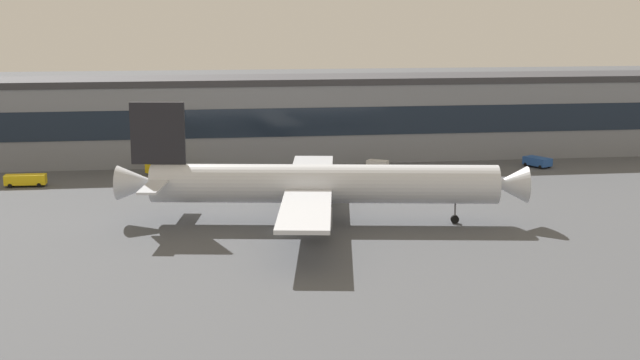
# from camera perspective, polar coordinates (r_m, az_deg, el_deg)

# --- Properties ---
(ground_plane) EXTENTS (600.00, 600.00, 0.00)m
(ground_plane) POSITION_cam_1_polar(r_m,az_deg,el_deg) (107.59, -2.25, -3.53)
(ground_plane) COLOR #4C4F54
(terminal_building) EXTENTS (171.86, 14.76, 15.56)m
(terminal_building) POSITION_cam_1_polar(r_m,az_deg,el_deg) (158.93, -4.23, 4.19)
(terminal_building) COLOR gray
(terminal_building) RESTS_ON ground_plane
(airliner) EXTENTS (54.18, 46.59, 16.04)m
(airliner) POSITION_cam_1_polar(r_m,az_deg,el_deg) (110.89, -0.19, -0.26)
(airliner) COLOR silver
(airliner) RESTS_ON ground_plane
(pushback_tractor) EXTENTS (4.57, 5.46, 1.75)m
(pushback_tractor) POSITION_cam_1_polar(r_m,az_deg,el_deg) (156.51, 14.50, 1.24)
(pushback_tractor) COLOR #2651A5
(pushback_tractor) RESTS_ON ground_plane
(belt_loader) EXTENTS (6.43, 2.17, 1.95)m
(belt_loader) POSITION_cam_1_polar(r_m,az_deg,el_deg) (142.71, -19.40, 0.03)
(belt_loader) COLOR yellow
(belt_loader) RESTS_ON ground_plane
(crew_van) EXTENTS (5.51, 4.82, 2.55)m
(crew_van) POSITION_cam_1_polar(r_m,az_deg,el_deg) (147.68, -10.75, 0.97)
(crew_van) COLOR yellow
(crew_van) RESTS_ON ground_plane
(baggage_tug) EXTENTS (4.11, 3.62, 1.85)m
(baggage_tug) POSITION_cam_1_polar(r_m,az_deg,el_deg) (148.35, 3.90, 1.05)
(baggage_tug) COLOR white
(baggage_tug) RESTS_ON ground_plane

